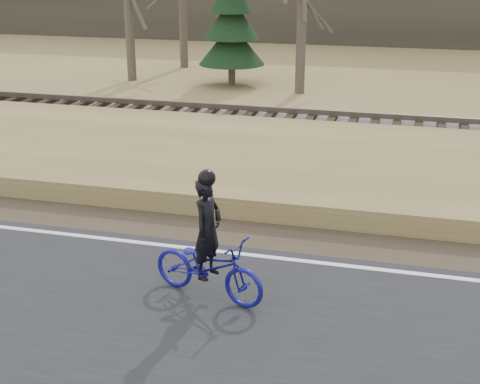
# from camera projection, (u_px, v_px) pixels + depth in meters

# --- Properties ---
(ground) EXTENTS (120.00, 120.00, 0.00)m
(ground) POSITION_uv_depth(u_px,v_px,m) (411.00, 282.00, 10.78)
(ground) COLOR olive
(ground) RESTS_ON ground
(road) EXTENTS (120.00, 6.00, 0.06)m
(road) POSITION_uv_depth(u_px,v_px,m) (406.00, 369.00, 8.50)
(road) COLOR black
(road) RESTS_ON ground
(edge_line) EXTENTS (120.00, 0.12, 0.01)m
(edge_line) POSITION_uv_depth(u_px,v_px,m) (411.00, 273.00, 10.94)
(edge_line) COLOR silver
(edge_line) RESTS_ON road
(shoulder) EXTENTS (120.00, 1.60, 0.04)m
(shoulder) POSITION_uv_depth(u_px,v_px,m) (412.00, 251.00, 11.87)
(shoulder) COLOR #473A2B
(shoulder) RESTS_ON ground
(embankment) EXTENTS (120.00, 5.00, 0.44)m
(embankment) POSITION_uv_depth(u_px,v_px,m) (416.00, 186.00, 14.53)
(embankment) COLOR olive
(embankment) RESTS_ON ground
(ballast) EXTENTS (120.00, 3.00, 0.45)m
(ballast) POSITION_uv_depth(u_px,v_px,m) (418.00, 140.00, 17.98)
(ballast) COLOR slate
(ballast) RESTS_ON ground
(railroad) EXTENTS (120.00, 2.40, 0.29)m
(railroad) POSITION_uv_depth(u_px,v_px,m) (419.00, 129.00, 17.88)
(railroad) COLOR black
(railroad) RESTS_ON ballast
(cyclist) EXTENTS (2.00, 1.15, 2.04)m
(cyclist) POSITION_uv_depth(u_px,v_px,m) (208.00, 258.00, 10.01)
(cyclist) COLOR navy
(cyclist) RESTS_ON road
(conifer) EXTENTS (2.60, 2.60, 5.34)m
(conifer) POSITION_uv_depth(u_px,v_px,m) (232.00, 19.00, 25.70)
(conifer) COLOR #51473B
(conifer) RESTS_ON ground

